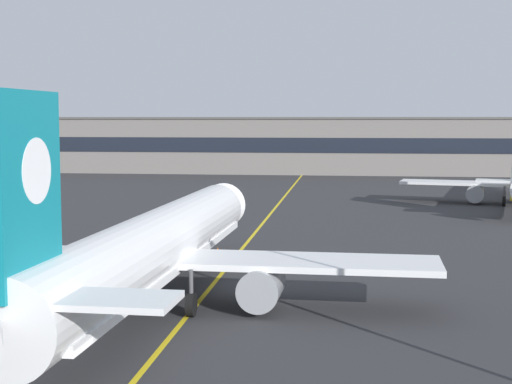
% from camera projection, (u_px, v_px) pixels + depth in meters
% --- Properties ---
extents(taxiway_centreline, '(1.43, 180.00, 0.01)m').
position_uv_depth(taxiway_centreline, '(232.00, 261.00, 57.29)').
color(taxiway_centreline, yellow).
rests_on(taxiway_centreline, ground).
extents(airliner_foreground, '(32.11, 41.47, 11.65)m').
position_uv_depth(airliner_foreground, '(154.00, 248.00, 43.21)').
color(airliner_foreground, white).
rests_on(airliner_foreground, ground).
extents(safety_cone_by_nose_gear, '(0.44, 0.44, 0.55)m').
position_uv_depth(safety_cone_by_nose_gear, '(218.00, 251.00, 60.35)').
color(safety_cone_by_nose_gear, orange).
rests_on(safety_cone_by_nose_gear, ground).
extents(terminal_building, '(152.19, 12.40, 10.89)m').
position_uv_depth(terminal_building, '(271.00, 145.00, 149.64)').
color(terminal_building, slate).
rests_on(terminal_building, ground).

